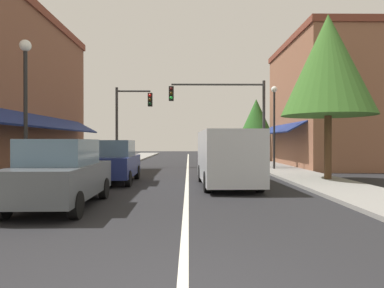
{
  "coord_description": "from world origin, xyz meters",
  "views": [
    {
      "loc": [
        0.07,
        -3.54,
        1.71
      ],
      "look_at": [
        0.25,
        15.51,
        1.58
      ],
      "focal_mm": 32.23,
      "sensor_mm": 36.0,
      "label": 1
    }
  ],
  "objects_px": {
    "tree_right_near": "(328,65)",
    "traffic_signal_mast_arm": "(230,107)",
    "parked_car_second_left": "(114,162)",
    "traffic_signal_left_corner": "(129,115)",
    "tree_right_far": "(256,118)",
    "parked_car_nearest_left": "(61,174)",
    "street_lamp_right_mid": "(274,114)",
    "street_lamp_left_near": "(26,91)",
    "van_in_lane": "(227,156)"
  },
  "relations": [
    {
      "from": "street_lamp_left_near",
      "to": "tree_right_near",
      "type": "xyz_separation_m",
      "value": [
        11.06,
        3.9,
        1.7
      ]
    },
    {
      "from": "traffic_signal_left_corner",
      "to": "street_lamp_right_mid",
      "type": "distance_m",
      "value": 9.58
    },
    {
      "from": "parked_car_second_left",
      "to": "tree_right_near",
      "type": "height_order",
      "value": "tree_right_near"
    },
    {
      "from": "street_lamp_left_near",
      "to": "tree_right_far",
      "type": "relative_size",
      "value": 0.91
    },
    {
      "from": "traffic_signal_mast_arm",
      "to": "street_lamp_right_mid",
      "type": "relative_size",
      "value": 1.22
    },
    {
      "from": "parked_car_nearest_left",
      "to": "parked_car_second_left",
      "type": "height_order",
      "value": "same"
    },
    {
      "from": "parked_car_nearest_left",
      "to": "street_lamp_left_near",
      "type": "relative_size",
      "value": 0.85
    },
    {
      "from": "street_lamp_left_near",
      "to": "tree_right_far",
      "type": "height_order",
      "value": "tree_right_far"
    },
    {
      "from": "traffic_signal_left_corner",
      "to": "traffic_signal_mast_arm",
      "type": "bearing_deg",
      "value": -14.01
    },
    {
      "from": "van_in_lane",
      "to": "traffic_signal_mast_arm",
      "type": "xyz_separation_m",
      "value": [
        1.11,
        8.42,
        2.72
      ]
    },
    {
      "from": "parked_car_nearest_left",
      "to": "street_lamp_right_mid",
      "type": "relative_size",
      "value": 0.83
    },
    {
      "from": "traffic_signal_left_corner",
      "to": "street_lamp_right_mid",
      "type": "height_order",
      "value": "traffic_signal_left_corner"
    },
    {
      "from": "traffic_signal_left_corner",
      "to": "tree_right_near",
      "type": "relative_size",
      "value": 0.75
    },
    {
      "from": "street_lamp_left_near",
      "to": "traffic_signal_left_corner",
      "type": "bearing_deg",
      "value": 85.24
    },
    {
      "from": "parked_car_second_left",
      "to": "traffic_signal_left_corner",
      "type": "relative_size",
      "value": 0.77
    },
    {
      "from": "street_lamp_left_near",
      "to": "street_lamp_right_mid",
      "type": "bearing_deg",
      "value": 42.97
    },
    {
      "from": "street_lamp_right_mid",
      "to": "tree_right_near",
      "type": "distance_m",
      "value": 5.86
    },
    {
      "from": "van_in_lane",
      "to": "tree_right_near",
      "type": "relative_size",
      "value": 0.73
    },
    {
      "from": "tree_right_far",
      "to": "parked_car_second_left",
      "type": "bearing_deg",
      "value": -120.69
    },
    {
      "from": "parked_car_nearest_left",
      "to": "tree_right_far",
      "type": "xyz_separation_m",
      "value": [
        9.04,
        20.35,
        2.87
      ]
    },
    {
      "from": "parked_car_nearest_left",
      "to": "parked_car_second_left",
      "type": "xyz_separation_m",
      "value": [
        0.18,
        5.42,
        0.0
      ]
    },
    {
      "from": "parked_car_nearest_left",
      "to": "street_lamp_right_mid",
      "type": "bearing_deg",
      "value": 52.49
    },
    {
      "from": "parked_car_nearest_left",
      "to": "traffic_signal_left_corner",
      "type": "xyz_separation_m",
      "value": [
        -0.76,
        14.33,
        2.63
      ]
    },
    {
      "from": "parked_car_second_left",
      "to": "traffic_signal_left_corner",
      "type": "distance_m",
      "value": 9.34
    },
    {
      "from": "parked_car_nearest_left",
      "to": "traffic_signal_mast_arm",
      "type": "relative_size",
      "value": 0.68
    },
    {
      "from": "tree_right_near",
      "to": "street_lamp_left_near",
      "type": "bearing_deg",
      "value": -160.58
    },
    {
      "from": "parked_car_second_left",
      "to": "tree_right_far",
      "type": "distance_m",
      "value": 17.59
    },
    {
      "from": "traffic_signal_left_corner",
      "to": "tree_right_near",
      "type": "height_order",
      "value": "tree_right_near"
    },
    {
      "from": "parked_car_nearest_left",
      "to": "van_in_lane",
      "type": "bearing_deg",
      "value": 40.59
    },
    {
      "from": "tree_right_near",
      "to": "street_lamp_right_mid",
      "type": "bearing_deg",
      "value": 99.54
    },
    {
      "from": "traffic_signal_left_corner",
      "to": "tree_right_far",
      "type": "xyz_separation_m",
      "value": [
        9.8,
        6.02,
        0.24
      ]
    },
    {
      "from": "parked_car_nearest_left",
      "to": "street_lamp_right_mid",
      "type": "xyz_separation_m",
      "value": [
        8.34,
        11.33,
        2.46
      ]
    },
    {
      "from": "parked_car_nearest_left",
      "to": "tree_right_near",
      "type": "relative_size",
      "value": 0.58
    },
    {
      "from": "parked_car_second_left",
      "to": "traffic_signal_left_corner",
      "type": "xyz_separation_m",
      "value": [
        -0.94,
        8.91,
        2.63
      ]
    },
    {
      "from": "parked_car_second_left",
      "to": "parked_car_nearest_left",
      "type": "bearing_deg",
      "value": -93.42
    },
    {
      "from": "tree_right_far",
      "to": "parked_car_nearest_left",
      "type": "bearing_deg",
      "value": -113.96
    },
    {
      "from": "parked_car_nearest_left",
      "to": "street_lamp_right_mid",
      "type": "distance_m",
      "value": 14.28
    },
    {
      "from": "tree_right_near",
      "to": "tree_right_far",
      "type": "xyz_separation_m",
      "value": [
        -0.22,
        14.56,
        -1.23
      ]
    },
    {
      "from": "street_lamp_left_near",
      "to": "street_lamp_right_mid",
      "type": "xyz_separation_m",
      "value": [
        10.13,
        9.44,
        0.05
      ]
    },
    {
      "from": "traffic_signal_mast_arm",
      "to": "traffic_signal_left_corner",
      "type": "bearing_deg",
      "value": 165.99
    },
    {
      "from": "parked_car_nearest_left",
      "to": "tree_right_far",
      "type": "distance_m",
      "value": 22.45
    },
    {
      "from": "parked_car_nearest_left",
      "to": "traffic_signal_left_corner",
      "type": "bearing_deg",
      "value": 91.87
    },
    {
      "from": "tree_right_near",
      "to": "traffic_signal_mast_arm",
      "type": "bearing_deg",
      "value": 116.24
    },
    {
      "from": "parked_car_second_left",
      "to": "tree_right_far",
      "type": "height_order",
      "value": "tree_right_far"
    },
    {
      "from": "street_lamp_right_mid",
      "to": "tree_right_near",
      "type": "height_order",
      "value": "tree_right_near"
    },
    {
      "from": "parked_car_second_left",
      "to": "street_lamp_left_near",
      "type": "distance_m",
      "value": 4.71
    },
    {
      "from": "parked_car_second_left",
      "to": "van_in_lane",
      "type": "height_order",
      "value": "van_in_lane"
    },
    {
      "from": "van_in_lane",
      "to": "tree_right_near",
      "type": "distance_m",
      "value": 6.11
    },
    {
      "from": "street_lamp_right_mid",
      "to": "parked_car_nearest_left",
      "type": "bearing_deg",
      "value": -126.34
    },
    {
      "from": "traffic_signal_mast_arm",
      "to": "traffic_signal_left_corner",
      "type": "height_order",
      "value": "traffic_signal_mast_arm"
    }
  ]
}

